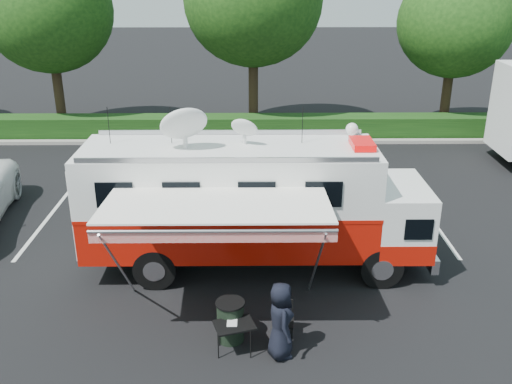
% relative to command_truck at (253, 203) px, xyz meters
% --- Properties ---
extents(ground_plane, '(120.00, 120.00, 0.00)m').
position_rel_command_truck_xyz_m(ground_plane, '(0.08, 0.00, -1.79)').
color(ground_plane, black).
rests_on(ground_plane, ground).
extents(back_border, '(60.00, 6.14, 8.87)m').
position_rel_command_truck_xyz_m(back_border, '(1.22, 12.90, 3.21)').
color(back_border, '#9E998E').
rests_on(back_border, ground_plane).
extents(stall_lines, '(24.12, 5.50, 0.01)m').
position_rel_command_truck_xyz_m(stall_lines, '(-0.42, 3.00, -1.79)').
color(stall_lines, silver).
rests_on(stall_lines, ground_plane).
extents(command_truck, '(8.72, 2.40, 4.19)m').
position_rel_command_truck_xyz_m(command_truck, '(0.00, 0.00, 0.00)').
color(command_truck, black).
rests_on(command_truck, ground_plane).
extents(awning, '(4.76, 2.47, 2.88)m').
position_rel_command_truck_xyz_m(awning, '(-0.78, -2.49, 0.90)').
color(awning, white).
rests_on(awning, ground_plane).
extents(person, '(0.66, 0.89, 1.65)m').
position_rel_command_truck_xyz_m(person, '(0.52, -3.68, -1.79)').
color(person, black).
rests_on(person, ground_plane).
extents(folding_table, '(0.92, 0.77, 0.68)m').
position_rel_command_truck_xyz_m(folding_table, '(-0.40, -3.57, -1.17)').
color(folding_table, black).
rests_on(folding_table, ground_plane).
extents(folding_chair, '(0.45, 0.47, 0.85)m').
position_rel_command_truck_xyz_m(folding_chair, '(0.63, -3.04, -1.30)').
color(folding_chair, black).
rests_on(folding_chair, ground_plane).
extents(trash_bin, '(0.62, 0.62, 0.92)m').
position_rel_command_truck_xyz_m(trash_bin, '(-0.50, -3.15, -1.33)').
color(trash_bin, black).
rests_on(trash_bin, ground_plane).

